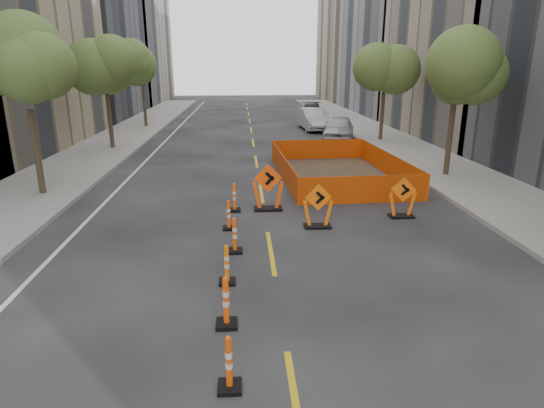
{
  "coord_description": "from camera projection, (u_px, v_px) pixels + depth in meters",
  "views": [
    {
      "loc": [
        -0.73,
        -7.36,
        4.86
      ],
      "look_at": [
        0.09,
        4.84,
        1.1
      ],
      "focal_mm": 30.0,
      "sensor_mm": 36.0,
      "label": 1
    }
  ],
  "objects": [
    {
      "name": "sidewalk_right",
      "position": [
        458.0,
        175.0,
        20.49
      ],
      "size": [
        4.0,
        90.0,
        0.15
      ],
      "primitive_type": "cube",
      "color": "gray",
      "rests_on": "ground"
    },
    {
      "name": "channelizer_3",
      "position": [
        226.0,
        302.0,
        8.67
      ],
      "size": [
        0.42,
        0.42,
        1.05
      ],
      "primitive_type": null,
      "color": "#EB4E09",
      "rests_on": "ground"
    },
    {
      "name": "tree_l_c",
      "position": [
        105.0,
        71.0,
        25.7
      ],
      "size": [
        2.8,
        2.8,
        5.95
      ],
      "color": "#382B1E",
      "rests_on": "ground"
    },
    {
      "name": "safety_fence",
      "position": [
        336.0,
        166.0,
        20.39
      ],
      "size": [
        5.22,
        8.47,
        1.03
      ],
      "primitive_type": null,
      "rotation": [
        0.0,
        0.0,
        0.04
      ],
      "color": "#DF490B",
      "rests_on": "ground"
    },
    {
      "name": "tree_r_b",
      "position": [
        457.0,
        73.0,
        19.14
      ],
      "size": [
        2.8,
        2.8,
        5.95
      ],
      "color": "#382B1E",
      "rests_on": "ground"
    },
    {
      "name": "bld_right_c",
      "position": [
        506.0,
        31.0,
        30.21
      ],
      "size": [
        12.0,
        16.0,
        14.0
      ],
      "primitive_type": "cube",
      "color": "gray",
      "rests_on": "ground"
    },
    {
      "name": "bld_left_d",
      "position": [
        67.0,
        41.0,
        42.74
      ],
      "size": [
        12.0,
        16.0,
        14.0
      ],
      "primitive_type": "cube",
      "color": "#4C4C51",
      "rests_on": "ground"
    },
    {
      "name": "parked_car_far",
      "position": [
        311.0,
        112.0,
        40.67
      ],
      "size": [
        2.77,
        5.52,
        1.54
      ],
      "primitive_type": "imported",
      "rotation": [
        0.0,
        0.0,
        -0.12
      ],
      "color": "black",
      "rests_on": "ground"
    },
    {
      "name": "channelizer_4",
      "position": [
        227.0,
        264.0,
        10.41
      ],
      "size": [
        0.38,
        0.38,
        0.96
      ],
      "primitive_type": null,
      "color": "orange",
      "rests_on": "ground"
    },
    {
      "name": "channelizer_2",
      "position": [
        229.0,
        363.0,
        6.97
      ],
      "size": [
        0.37,
        0.37,
        0.95
      ],
      "primitive_type": null,
      "color": "#DA4609",
      "rests_on": "ground"
    },
    {
      "name": "chevron_sign_left",
      "position": [
        268.0,
        187.0,
        15.65
      ],
      "size": [
        1.17,
        0.81,
        1.63
      ],
      "primitive_type": null,
      "rotation": [
        0.0,
        0.0,
        0.15
      ],
      "color": "#FF4A0A",
      "rests_on": "ground"
    },
    {
      "name": "channelizer_6",
      "position": [
        229.0,
        215.0,
        13.86
      ],
      "size": [
        0.37,
        0.37,
        0.94
      ],
      "primitive_type": null,
      "color": "#ED450A",
      "rests_on": "ground"
    },
    {
      "name": "channelizer_5",
      "position": [
        235.0,
        235.0,
        12.14
      ],
      "size": [
        0.39,
        0.39,
        1.0
      ],
      "primitive_type": null,
      "color": "#DF4709",
      "rests_on": "ground"
    },
    {
      "name": "tree_l_d",
      "position": [
        142.0,
        69.0,
        35.24
      ],
      "size": [
        2.8,
        2.8,
        5.95
      ],
      "color": "#382B1E",
      "rests_on": "ground"
    },
    {
      "name": "bld_right_d",
      "position": [
        418.0,
        10.0,
        44.97
      ],
      "size": [
        12.0,
        18.0,
        20.0
      ],
      "primitive_type": "cube",
      "color": "gray",
      "rests_on": "ground"
    },
    {
      "name": "ground_plane",
      "position": [
        285.0,
        336.0,
        8.5
      ],
      "size": [
        140.0,
        140.0,
        0.0
      ],
      "primitive_type": "plane",
      "color": "black"
    },
    {
      "name": "sidewalk_left",
      "position": [
        48.0,
        182.0,
        19.35
      ],
      "size": [
        4.0,
        90.0,
        0.15
      ],
      "primitive_type": "cube",
      "color": "gray",
      "rests_on": "ground"
    },
    {
      "name": "bld_left_e",
      "position": [
        111.0,
        22.0,
        57.5
      ],
      "size": [
        12.0,
        20.0,
        20.0
      ],
      "primitive_type": "cube",
      "color": "gray",
      "rests_on": "ground"
    },
    {
      "name": "bld_right_e",
      "position": [
        368.0,
        41.0,
        63.11
      ],
      "size": [
        12.0,
        14.0,
        16.0
      ],
      "primitive_type": "cube",
      "color": "tan",
      "rests_on": "ground"
    },
    {
      "name": "chevron_sign_right",
      "position": [
        403.0,
        197.0,
        14.92
      ],
      "size": [
        1.03,
        0.79,
        1.36
      ],
      "primitive_type": null,
      "rotation": [
        0.0,
        0.0,
        -0.31
      ],
      "color": "#EC5B09",
      "rests_on": "ground"
    },
    {
      "name": "tree_r_c",
      "position": [
        385.0,
        70.0,
        28.68
      ],
      "size": [
        2.8,
        2.8,
        5.95
      ],
      "color": "#382B1E",
      "rests_on": "ground"
    },
    {
      "name": "parked_car_near",
      "position": [
        339.0,
        129.0,
        29.95
      ],
      "size": [
        3.03,
        5.11,
        1.63
      ],
      "primitive_type": "imported",
      "rotation": [
        0.0,
        0.0,
        -0.25
      ],
      "color": "#B3B3B5",
      "rests_on": "ground"
    },
    {
      "name": "parked_car_mid",
      "position": [
        313.0,
        119.0,
        35.13
      ],
      "size": [
        2.12,
        5.11,
        1.64
      ],
      "primitive_type": "imported",
      "rotation": [
        0.0,
        0.0,
        0.08
      ],
      "color": "#ADAFB3",
      "rests_on": "ground"
    },
    {
      "name": "tree_l_b",
      "position": [
        25.0,
        74.0,
        16.17
      ],
      "size": [
        2.8,
        2.8,
        5.95
      ],
      "color": "#382B1E",
      "rests_on": "ground"
    },
    {
      "name": "chevron_sign_center",
      "position": [
        318.0,
        206.0,
        13.97
      ],
      "size": [
        0.97,
        0.63,
        1.4
      ],
      "primitive_type": null,
      "rotation": [
        0.0,
        0.0,
        0.08
      ],
      "color": "#FC630A",
      "rests_on": "ground"
    },
    {
      "name": "channelizer_7",
      "position": [
        234.0,
        197.0,
        15.59
      ],
      "size": [
        0.4,
        0.4,
        1.01
      ],
      "primitive_type": null,
      "color": "#EE510A",
      "rests_on": "ground"
    }
  ]
}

